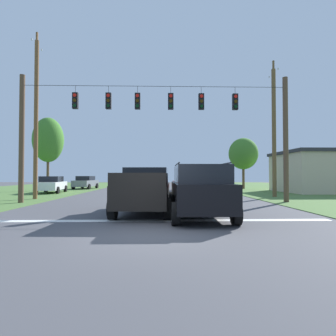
{
  "coord_description": "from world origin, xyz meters",
  "views": [
    {
      "loc": [
        0.27,
        -7.69,
        1.62
      ],
      "look_at": [
        0.71,
        8.77,
        2.04
      ],
      "focal_mm": 30.38,
      "sensor_mm": 36.0,
      "label": 1
    }
  ],
  "objects": [
    {
      "name": "distant_car_far_parked",
      "position": [
        -8.53,
        25.99,
        0.79
      ],
      "size": [
        2.32,
        4.44,
        1.52
      ],
      "color": "slate",
      "rests_on": "ground"
    },
    {
      "name": "lane_dash_2",
      "position": [
        0.0,
        22.65,
        0.0
      ],
      "size": [
        2.5,
        0.15,
        0.01
      ],
      "primitive_type": "cube",
      "rotation": [
        0.0,
        0.0,
        1.57
      ],
      "color": "white",
      "rests_on": "ground"
    },
    {
      "name": "pickup_truck",
      "position": [
        -0.38,
        4.62,
        0.97
      ],
      "size": [
        2.49,
        5.49,
        1.95
      ],
      "color": "black",
      "rests_on": "ground"
    },
    {
      "name": "stop_bar_stripe",
      "position": [
        0.0,
        2.46,
        0.0
      ],
      "size": [
        12.76,
        0.45,
        0.01
      ],
      "primitive_type": "cube",
      "color": "white",
      "rests_on": "ground"
    },
    {
      "name": "ground_plane",
      "position": [
        0.0,
        0.0,
        0.0
      ],
      "size": [
        120.0,
        120.0,
        0.0
      ],
      "primitive_type": "plane",
      "color": "#47474C"
    },
    {
      "name": "distant_car_oncoming",
      "position": [
        3.75,
        22.58,
        0.79
      ],
      "size": [
        4.31,
        2.04,
        1.52
      ],
      "color": "maroon",
      "rests_on": "ground"
    },
    {
      "name": "lane_dash_0",
      "position": [
        0.0,
        8.46,
        0.0
      ],
      "size": [
        2.5,
        0.15,
        0.01
      ],
      "primitive_type": "cube",
      "rotation": [
        0.0,
        0.0,
        1.57
      ],
      "color": "white",
      "rests_on": "ground"
    },
    {
      "name": "utility_pole_mid_right",
      "position": [
        8.65,
        12.93,
        4.9
      ],
      "size": [
        0.3,
        1.74,
        10.11
      ],
      "color": "brown",
      "rests_on": "ground"
    },
    {
      "name": "lane_dash_3",
      "position": [
        0.0,
        30.05,
        0.0
      ],
      "size": [
        2.5,
        0.15,
        0.01
      ],
      "primitive_type": "cube",
      "rotation": [
        0.0,
        0.0,
        1.57
      ],
      "color": "white",
      "rests_on": "ground"
    },
    {
      "name": "lane_dash_4",
      "position": [
        0.0,
        34.61,
        0.0
      ],
      "size": [
        2.5,
        0.15,
        0.01
      ],
      "primitive_type": "cube",
      "rotation": [
        0.0,
        0.0,
        1.57
      ],
      "color": "white",
      "rests_on": "ground"
    },
    {
      "name": "overhead_signal_span",
      "position": [
        -0.03,
        8.98,
        4.33
      ],
      "size": [
        15.85,
        0.31,
        7.49
      ],
      "color": "brown",
      "rests_on": "ground"
    },
    {
      "name": "distant_car_crossing_white",
      "position": [
        -9.59,
        18.32,
        0.79
      ],
      "size": [
        2.34,
        4.45,
        1.52
      ],
      "color": "silver",
      "rests_on": "ground"
    },
    {
      "name": "tree_roadside_right",
      "position": [
        -11.52,
        22.37,
        5.32
      ],
      "size": [
        3.15,
        3.15,
        7.68
      ],
      "color": "brown",
      "rests_on": "ground"
    },
    {
      "name": "suv_black",
      "position": [
        1.75,
        3.03,
        1.06
      ],
      "size": [
        2.24,
        4.81,
        2.05
      ],
      "color": "black",
      "rests_on": "ground"
    },
    {
      "name": "utility_pole_near_left",
      "position": [
        -8.13,
        11.61,
        5.56
      ],
      "size": [
        0.28,
        1.64,
        11.34
      ],
      "color": "brown",
      "rests_on": "ground"
    },
    {
      "name": "tree_roadside_far_right",
      "position": [
        10.07,
        25.53,
        4.15
      ],
      "size": [
        3.42,
        3.42,
        6.02
      ],
      "color": "brown",
      "rests_on": "ground"
    },
    {
      "name": "lane_dash_1",
      "position": [
        0.0,
        16.27,
        0.0
      ],
      "size": [
        2.5,
        0.15,
        0.01
      ],
      "primitive_type": "cube",
      "rotation": [
        0.0,
        0.0,
        1.57
      ],
      "color": "white",
      "rests_on": "ground"
    }
  ]
}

